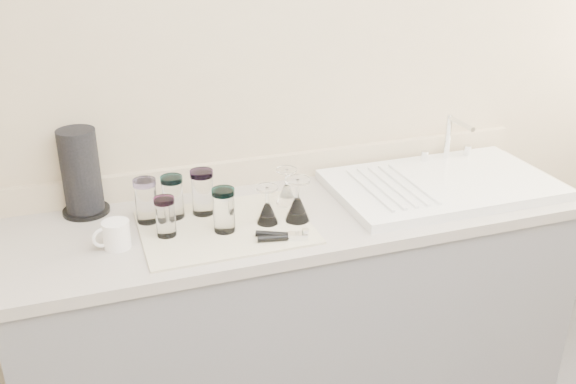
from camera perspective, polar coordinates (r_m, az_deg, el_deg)
name	(u,v)px	position (r m, az deg, el deg)	size (l,w,h in m)	color
counter_unit	(303,316)	(2.48, 1.31, -10.94)	(2.06, 0.62, 0.90)	slate
sink_unit	(441,184)	(2.48, 13.48, 0.72)	(0.82, 0.50, 0.22)	white
dish_towel	(225,227)	(2.13, -5.59, -3.12)	(0.55, 0.42, 0.01)	silver
tumbler_teal	(146,200)	(2.17, -12.51, -0.74)	(0.08, 0.08, 0.15)	white
tumbler_cyan	(173,197)	(2.18, -10.21, -0.41)	(0.07, 0.07, 0.15)	white
tumbler_purple	(203,192)	(2.19, -7.61, 0.02)	(0.08, 0.08, 0.16)	white
tumbler_magenta	(165,216)	(2.07, -10.85, -2.15)	(0.07, 0.07, 0.13)	white
tumbler_lavender	(224,210)	(2.07, -5.71, -1.58)	(0.07, 0.07, 0.15)	white
goblet_back_right	(287,192)	(2.26, -0.13, 0.03)	(0.07, 0.07, 0.13)	white
goblet_front_left	(267,211)	(2.12, -1.85, -1.67)	(0.07, 0.07, 0.13)	white
goblet_front_right	(297,206)	(2.14, 0.83, -1.27)	(0.08, 0.08, 0.15)	white
can_opener	(282,236)	(2.03, -0.49, -3.95)	(0.16, 0.10, 0.02)	silver
white_mug	(116,235)	(2.06, -15.08, -3.68)	(0.13, 0.10, 0.09)	white
paper_towel_roll	(81,173)	(2.28, -17.92, 1.60)	(0.16, 0.16, 0.30)	black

